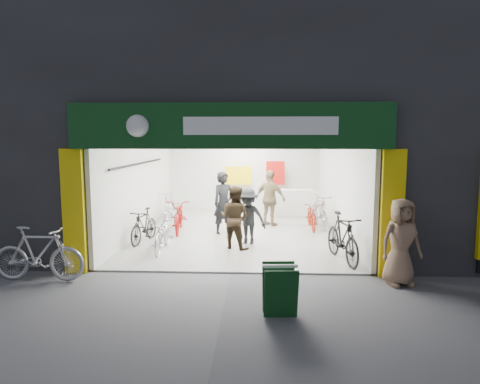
# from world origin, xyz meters

# --- Properties ---
(ground) EXTENTS (60.00, 60.00, 0.00)m
(ground) POSITION_xyz_m (0.00, 0.00, 0.00)
(ground) COLOR #56565B
(ground) RESTS_ON ground
(building) EXTENTS (17.00, 10.27, 8.00)m
(building) POSITION_xyz_m (0.91, 4.99, 4.31)
(building) COLOR #232326
(building) RESTS_ON ground
(bike_left_front) EXTENTS (0.65, 1.75, 0.91)m
(bike_left_front) POSITION_xyz_m (-1.80, 1.71, 0.46)
(bike_left_front) COLOR #B2B1B6
(bike_left_front) RESTS_ON ground
(bike_left_midfront) EXTENTS (0.70, 1.61, 0.94)m
(bike_left_midfront) POSITION_xyz_m (-2.50, 2.51, 0.47)
(bike_left_midfront) COLOR black
(bike_left_midfront) RESTS_ON ground
(bike_left_midback) EXTENTS (0.88, 2.00, 1.02)m
(bike_left_midback) POSITION_xyz_m (-1.80, 3.93, 0.51)
(bike_left_midback) COLOR maroon
(bike_left_midback) RESTS_ON ground
(bike_left_back) EXTENTS (0.50, 1.77, 1.06)m
(bike_left_back) POSITION_xyz_m (-2.50, 5.70, 0.53)
(bike_left_back) COLOR silver
(bike_left_back) RESTS_ON ground
(bike_right_front) EXTENTS (0.85, 1.94, 1.13)m
(bike_right_front) POSITION_xyz_m (2.48, 0.94, 0.56)
(bike_right_front) COLOR black
(bike_right_front) RESTS_ON ground
(bike_right_mid) EXTENTS (0.57, 1.63, 0.86)m
(bike_right_mid) POSITION_xyz_m (2.22, 4.50, 0.43)
(bike_right_mid) COLOR maroon
(bike_right_mid) RESTS_ON ground
(bike_right_back) EXTENTS (0.73, 1.88, 1.10)m
(bike_right_back) POSITION_xyz_m (2.50, 4.74, 0.55)
(bike_right_back) COLOR #A3A3A7
(bike_right_back) RESTS_ON ground
(parked_bike) EXTENTS (1.84, 0.55, 1.10)m
(parked_bike) POSITION_xyz_m (-3.75, -0.61, 0.55)
(parked_bike) COLOR #AEAEB3
(parked_bike) RESTS_ON ground
(customer_a) EXTENTS (0.81, 0.74, 1.85)m
(customer_a) POSITION_xyz_m (-0.44, 3.65, 0.93)
(customer_a) COLOR black
(customer_a) RESTS_ON ground
(customer_b) EXTENTS (0.97, 0.89, 1.62)m
(customer_b) POSITION_xyz_m (-0.03, 1.99, 0.81)
(customer_b) COLOR #312416
(customer_b) RESTS_ON ground
(customer_c) EXTENTS (1.09, 0.82, 1.51)m
(customer_c) POSITION_xyz_m (0.30, 2.43, 0.75)
(customer_c) COLOR black
(customer_c) RESTS_ON ground
(customer_d) EXTENTS (1.13, 0.95, 1.82)m
(customer_d) POSITION_xyz_m (0.94, 4.84, 0.91)
(customer_d) COLOR #89744F
(customer_d) RESTS_ON ground
(pedestrian_near) EXTENTS (0.93, 0.72, 1.69)m
(pedestrian_near) POSITION_xyz_m (3.30, -0.51, 0.84)
(pedestrian_near) COLOR #83654C
(pedestrian_near) RESTS_ON ground
(sandwich_board) EXTENTS (0.56, 0.58, 0.82)m
(sandwich_board) POSITION_xyz_m (0.92, -2.12, 0.45)
(sandwich_board) COLOR #0D3615
(sandwich_board) RESTS_ON ground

